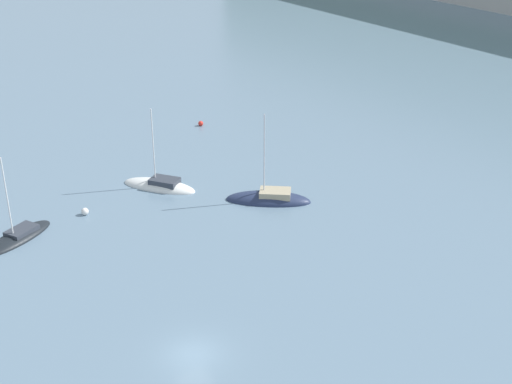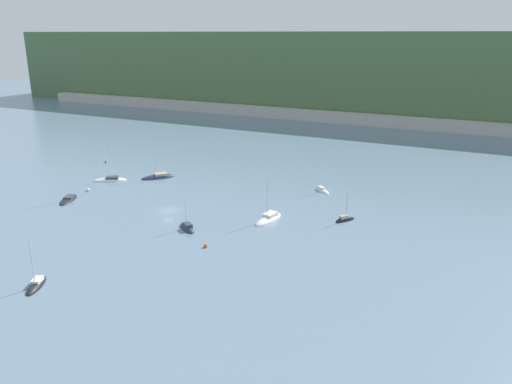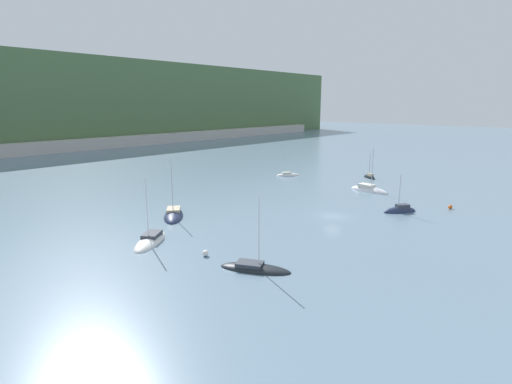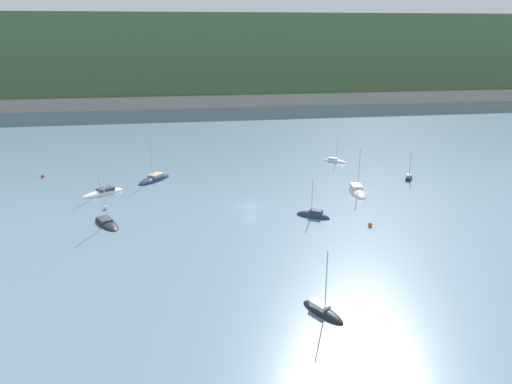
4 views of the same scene
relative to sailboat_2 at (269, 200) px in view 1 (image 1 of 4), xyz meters
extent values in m
plane|color=slate|center=(17.45, -19.46, -0.09)|extent=(600.00, 600.00, 0.00)
ellipsoid|color=#232D4C|center=(-0.04, -0.04, -0.09)|extent=(8.09, 8.78, 2.00)
cube|color=tan|center=(0.42, 0.50, 0.82)|extent=(3.70, 3.82, 0.73)
cylinder|color=silver|center=(-0.33, -0.39, 4.97)|extent=(0.14, 0.14, 9.02)
ellipsoid|color=black|center=(-7.06, -24.28, -0.09)|extent=(5.95, 8.51, 1.21)
cube|color=#333842|center=(-7.34, -23.69, 0.48)|extent=(2.95, 3.46, 0.48)
cylinder|color=silver|center=(-6.88, -24.65, 4.31)|extent=(0.14, 0.14, 8.13)
ellipsoid|color=white|center=(-9.68, -7.77, -0.09)|extent=(8.60, 7.19, 1.64)
cube|color=#333842|center=(-9.12, -7.38, 0.69)|extent=(3.65, 3.38, 0.67)
cylinder|color=silver|center=(-10.03, -8.01, 4.60)|extent=(0.14, 0.14, 8.48)
sphere|color=red|center=(-23.90, 6.08, 0.24)|extent=(0.67, 0.67, 0.67)
sphere|color=white|center=(-8.07, -17.04, 0.28)|extent=(0.75, 0.75, 0.75)
camera|label=1|loc=(54.20, -39.69, 32.66)|focal=50.00mm
camera|label=2|loc=(80.63, -101.72, 36.63)|focal=35.00mm
camera|label=3|loc=(-38.10, -51.97, 18.06)|focal=28.00mm
camera|label=4|loc=(4.75, -103.69, 30.28)|focal=35.00mm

